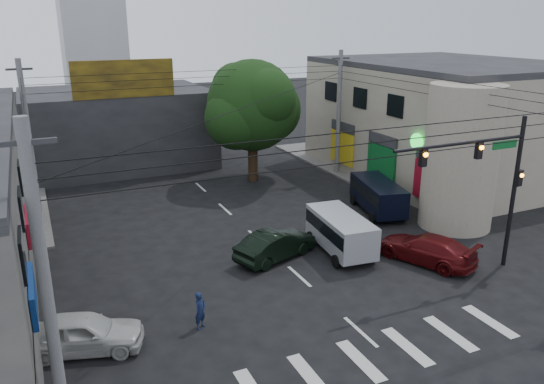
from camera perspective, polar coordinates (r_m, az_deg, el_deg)
ground at (r=23.12m, az=5.29°, el=-11.09°), size 160.00×160.00×0.00m
sidewalk_far_right at (r=46.67m, az=13.55°, el=3.70°), size 16.00×16.00×0.15m
building_right at (r=42.15m, az=18.12°, el=7.28°), size 14.00×18.00×8.00m
corner_column at (r=31.04m, az=19.63°, el=3.52°), size 4.00×4.00×8.00m
building_far at (r=44.61m, az=-16.28°, el=6.69°), size 14.00×10.00×6.00m
billboard at (r=39.20m, az=-15.67°, el=11.64°), size 7.00×0.30×2.60m
street_tree at (r=37.69m, az=-2.14°, el=9.25°), size 6.40×6.40×8.70m
traffic_gantry at (r=25.26m, az=22.40°, el=1.99°), size 7.10×0.35×7.20m
utility_pole_near_left at (r=14.49m, az=-23.00°, el=-10.72°), size 0.32×0.32×9.20m
utility_pole_far_left at (r=34.04m, az=-24.65°, el=5.17°), size 0.32×0.32×9.20m
utility_pole_far_right at (r=39.89m, az=7.18°, el=8.34°), size 0.32×0.32×9.20m
dark_sedan at (r=26.09m, az=0.41°, el=-5.70°), size 4.29×5.34×1.44m
white_compact at (r=20.44m, az=-19.68°, el=-14.08°), size 4.10×5.17×1.43m
maroon_sedan at (r=26.80m, az=16.25°, el=-5.86°), size 5.41×6.21×1.40m
silver_minivan at (r=26.89m, az=7.39°, el=-4.52°), size 4.93×2.80×1.96m
navy_van at (r=32.74m, az=11.30°, el=-0.56°), size 5.72×4.06×1.95m
traffic_officer at (r=20.71m, az=-7.72°, el=-12.51°), size 0.90×0.89×1.50m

